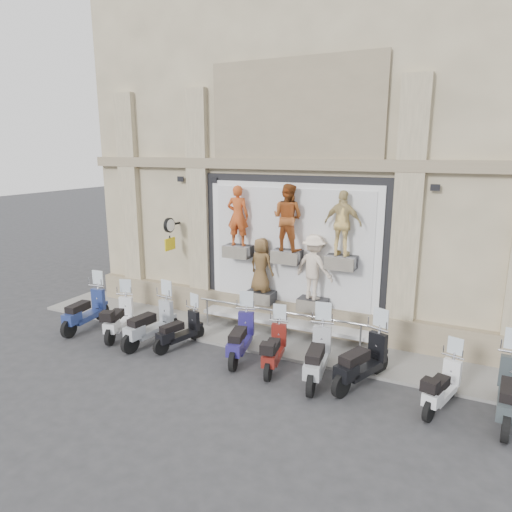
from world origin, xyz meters
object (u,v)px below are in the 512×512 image
Objects in this scene: guard_rail at (278,326)px; scooter_c at (150,315)px; scooter_b at (119,311)px; scooter_h at (363,351)px; scooter_e at (241,329)px; scooter_g at (318,346)px; clock_sign_bracket at (170,230)px; scooter_i at (443,378)px; scooter_f at (274,340)px; scooter_j at (511,381)px; scooter_a at (85,302)px; scooter_d at (179,323)px.

guard_rail is 2.47× the size of scooter_c.
scooter_c is at bearing -22.31° from scooter_b.
scooter_b is at bearing -157.50° from scooter_h.
scooter_c is 1.04× the size of scooter_e.
guard_rail is 3.53m from scooter_c.
guard_rail is at bearing 127.56° from scooter_g.
clock_sign_bracket is at bearing 59.91° from scooter_b.
scooter_e is at bearing -166.86° from scooter_i.
scooter_c is at bearing 171.08° from scooter_f.
scooter_i is at bearing 7.30° from scooter_c.
clock_sign_bracket is 0.57× the size of scooter_f.
scooter_h is (0.98, 0.21, -0.00)m from scooter_g.
scooter_i is 1.22m from scooter_j.
scooter_j reaches higher than scooter_e.
scooter_g is (5.58, -2.08, -1.96)m from clock_sign_bracket.
scooter_a is 8.21m from scooter_h.
scooter_e is at bearing 164.65° from scooter_g.
scooter_a is 1.17× the size of scooter_i.
scooter_a reaches higher than scooter_b.
scooter_a is 0.97× the size of scooter_h.
guard_rail is 2.97× the size of scooter_d.
clock_sign_bracket is 0.60× the size of scooter_d.
scooter_a is 0.98× the size of scooter_c.
scooter_h reaches higher than scooter_f.
guard_rail is 2.36m from scooter_g.
scooter_e is 2.15m from scooter_g.
scooter_b is 1.09× the size of scooter_d.
scooter_g reaches higher than scooter_c.
scooter_b is 3.83m from scooter_e.
scooter_j is at bearing -7.50° from scooter_g.
scooter_e is at bearing -108.34° from guard_rail.
guard_rail is 2.57× the size of scooter_e.
scooter_e is 4.84m from scooter_i.
clock_sign_bracket is 3.33m from scooter_d.
scooter_d is 1.80m from scooter_e.
scooter_i is 0.82× the size of scooter_j.
scooter_c is 1.14× the size of scooter_f.
scooter_e reaches higher than scooter_f.
clock_sign_bracket reaches higher than scooter_c.
scooter_d is at bearing -164.73° from scooter_i.
scooter_a is at bearing -162.53° from scooter_d.
scooter_g reaches higher than scooter_f.
scooter_g is (4.78, 0.04, 0.01)m from scooter_c.
scooter_a reaches higher than guard_rail.
scooter_i is (8.65, -0.03, -0.06)m from scooter_b.
scooter_a is at bearing -163.66° from scooter_i.
scooter_h is (5.77, 0.24, 0.01)m from scooter_c.
scooter_g is 3.90m from scooter_j.
scooter_h is (4.91, 0.10, 0.15)m from scooter_d.
scooter_h reaches higher than guard_rail.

